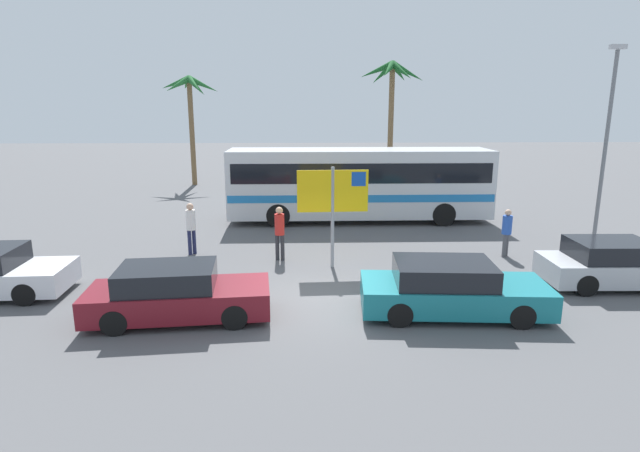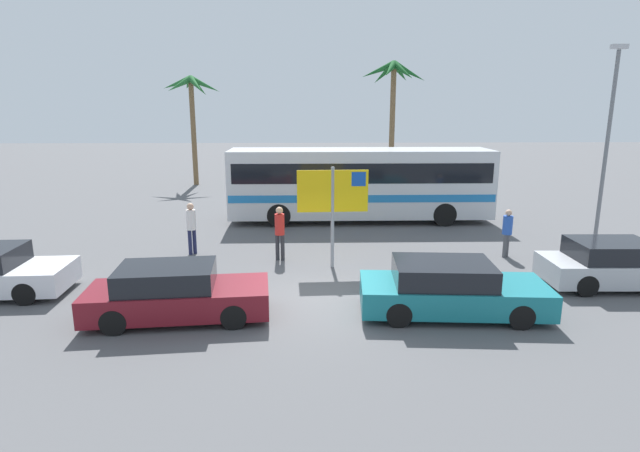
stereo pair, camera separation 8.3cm
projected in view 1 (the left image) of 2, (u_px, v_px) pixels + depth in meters
ground at (317, 300)px, 13.43m from camera, size 120.00×120.00×0.00m
bus_front_coach at (359, 181)px, 22.43m from camera, size 11.38×2.54×3.17m
ferry_sign at (334, 195)px, 15.71m from camera, size 2.20×0.16×3.20m
car_teal at (451, 289)px, 12.45m from camera, size 4.61×2.14×1.32m
car_silver at (615, 264)px, 14.40m from camera, size 4.12×1.84×1.32m
car_maroon at (176, 294)px, 12.14m from camera, size 4.41×2.07×1.32m
pedestrian_by_bus at (507, 229)px, 17.15m from camera, size 0.32×0.32×1.64m
pedestrian_near_sign at (280, 229)px, 16.72m from camera, size 0.32×0.32×1.81m
pedestrian_crossing_lot at (191, 224)px, 17.40m from camera, size 0.32×0.32×1.80m
lamp_post_right_side at (606, 139)px, 18.26m from camera, size 0.56×0.20×7.08m
palm_tree_seaside at (392, 86)px, 29.89m from camera, size 3.95×3.68×7.61m
palm_tree_inland at (190, 96)px, 32.09m from camera, size 3.76×3.57×6.90m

